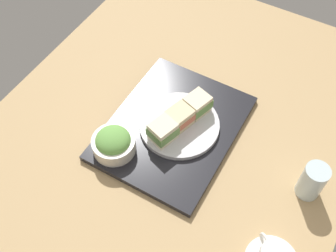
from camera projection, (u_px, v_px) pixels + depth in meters
The scene contains 8 objects.
ground_plane at pixel (165, 143), 116.26cm from camera, with size 140.00×100.00×3.00cm, color tan.
serving_tray at pixel (173, 128), 116.47cm from camera, with size 42.70×33.67×1.80cm, color black.
sandwich_plate at pixel (179, 125), 115.12cm from camera, with size 22.55×22.55×1.38cm, color silver.
sandwich_near at pixel (197, 104), 114.93cm from camera, with size 8.38×7.75×5.57cm.
sandwich_middle at pixel (180, 117), 112.30cm from camera, with size 8.05×7.65×5.53cm.
sandwich_far at pixel (161, 131), 109.49cm from camera, with size 8.30×7.82×5.95cm.
salad_bowl at pixel (114, 143), 108.84cm from camera, with size 11.70×11.70×6.78cm.
drinking_glass at pixel (312, 181), 101.62cm from camera, with size 6.16×6.16×10.70cm, color silver.
Camera 1 is at (54.70, 32.09, 96.07)cm, focal length 43.93 mm.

